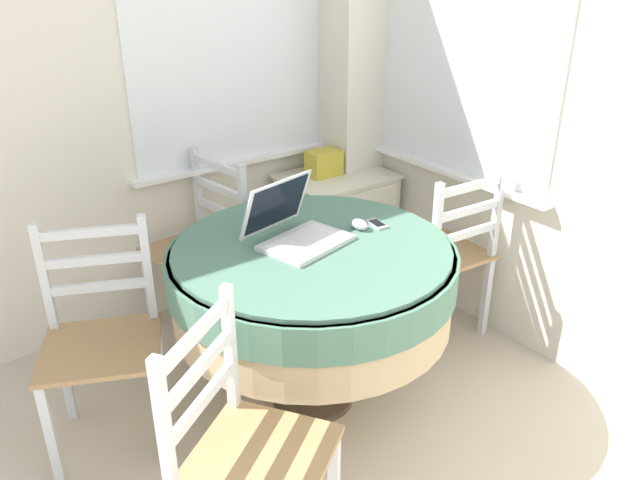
# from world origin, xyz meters

# --- Properties ---
(corner_room_shell) EXTENTS (4.35, 5.23, 2.55)m
(corner_room_shell) POSITION_xyz_m (1.25, 2.15, 1.28)
(corner_room_shell) COLOR silver
(corner_room_shell) RESTS_ON ground_plane
(round_dining_table) EXTENTS (1.16, 1.16, 0.75)m
(round_dining_table) POSITION_xyz_m (1.00, 2.29, 0.61)
(round_dining_table) COLOR #4C3D2D
(round_dining_table) RESTS_ON ground_plane
(laptop) EXTENTS (0.41, 0.39, 0.24)m
(laptop) POSITION_xyz_m (0.97, 2.36, 0.80)
(laptop) COLOR silver
(laptop) RESTS_ON round_dining_table
(computer_mouse) EXTENTS (0.05, 0.08, 0.04)m
(computer_mouse) POSITION_xyz_m (1.25, 2.30, 0.77)
(computer_mouse) COLOR silver
(computer_mouse) RESTS_ON round_dining_table
(cell_phone) EXTENTS (0.07, 0.11, 0.01)m
(cell_phone) POSITION_xyz_m (1.33, 2.29, 0.76)
(cell_phone) COLOR #B2B7BC
(cell_phone) RESTS_ON round_dining_table
(dining_chair_near_back_window) EXTENTS (0.46, 0.49, 0.90)m
(dining_chair_near_back_window) POSITION_xyz_m (0.91, 3.12, 0.44)
(dining_chair_near_back_window) COLOR #A87F51
(dining_chair_near_back_window) RESTS_ON ground_plane
(dining_chair_near_right_window) EXTENTS (0.46, 0.43, 0.90)m
(dining_chair_near_right_window) POSITION_xyz_m (1.83, 2.33, 0.44)
(dining_chair_near_right_window) COLOR #A87F51
(dining_chair_near_right_window) RESTS_ON ground_plane
(dining_chair_camera_near) EXTENTS (0.59, 0.58, 0.90)m
(dining_chair_camera_near) POSITION_xyz_m (0.36, 1.75, 0.44)
(dining_chair_camera_near) COLOR #A87F51
(dining_chair_camera_near) RESTS_ON ground_plane
(dining_chair_left_flank) EXTENTS (0.56, 0.54, 0.90)m
(dining_chair_left_flank) POSITION_xyz_m (0.22, 2.60, 0.44)
(dining_chair_left_flank) COLOR #A87F51
(dining_chair_left_flank) RESTS_ON ground_plane
(corner_cabinet) EXTENTS (0.60, 0.47, 0.65)m
(corner_cabinet) POSITION_xyz_m (1.76, 3.11, 0.33)
(corner_cabinet) COLOR silver
(corner_cabinet) RESTS_ON ground_plane
(storage_box) EXTENTS (0.18, 0.13, 0.14)m
(storage_box) POSITION_xyz_m (1.70, 3.16, 0.72)
(storage_box) COLOR gold
(storage_box) RESTS_ON corner_cabinet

